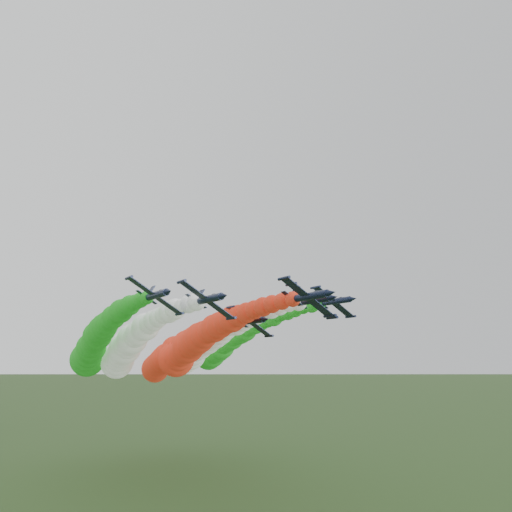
# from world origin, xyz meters

# --- Properties ---
(jet_lead) EXTENTS (15.69, 77.15, 16.92)m
(jet_lead) POSITION_xyz_m (13.38, 36.94, 31.28)
(jet_lead) COLOR black
(jet_lead) RESTS_ON ground
(jet_inner_left) EXTENTS (15.89, 77.61, 17.25)m
(jet_inner_left) POSITION_xyz_m (1.09, 47.59, 30.88)
(jet_inner_left) COLOR black
(jet_inner_left) RESTS_ON ground
(jet_inner_right) EXTENTS (15.47, 77.19, 16.83)m
(jet_inner_right) POSITION_xyz_m (19.54, 42.70, 31.90)
(jet_inner_right) COLOR black
(jet_inner_right) RESTS_ON ground
(jet_outer_left) EXTENTS (16.30, 78.02, 17.66)m
(jet_outer_left) POSITION_xyz_m (-5.26, 53.76, 31.71)
(jet_outer_left) COLOR black
(jet_outer_left) RESTS_ON ground
(jet_outer_right) EXTENTS (15.89, 77.61, 17.25)m
(jet_outer_right) POSITION_xyz_m (31.24, 52.48, 32.66)
(jet_outer_right) COLOR black
(jet_outer_right) RESTS_ON ground
(jet_trail) EXTENTS (15.81, 77.53, 17.17)m
(jet_trail) POSITION_xyz_m (17.10, 59.62, 29.14)
(jet_trail) COLOR black
(jet_trail) RESTS_ON ground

